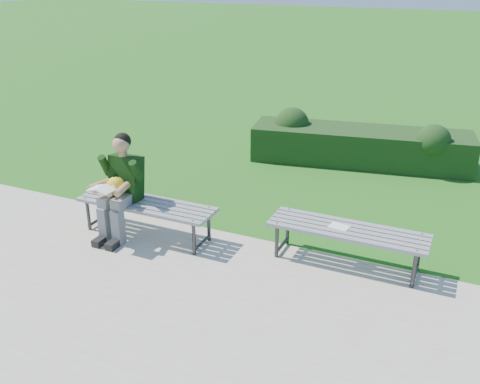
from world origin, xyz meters
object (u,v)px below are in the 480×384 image
at_px(seated_boy, 120,184).
at_px(bench_right, 347,233).
at_px(bench_left, 146,207).
at_px(paper_sheet, 339,227).
at_px(hedge, 358,144).

bearing_deg(seated_boy, bench_right, 9.00).
bearing_deg(bench_left, paper_sheet, 8.30).
height_order(bench_left, paper_sheet, bench_left).
xyz_separation_m(hedge, bench_right, (0.68, -3.52, 0.07)).
distance_m(bench_left, seated_boy, 0.43).
bearing_deg(bench_right, seated_boy, -171.00).
relative_size(bench_right, paper_sheet, 7.48).
bearing_deg(bench_right, bench_left, -172.03).
bearing_deg(seated_boy, paper_sheet, 9.33).
xyz_separation_m(bench_right, seated_boy, (-2.78, -0.44, 0.30)).
height_order(bench_left, bench_right, same).
height_order(hedge, bench_left, hedge).
bearing_deg(seated_boy, hedge, 62.09).
height_order(bench_left, seated_boy, seated_boy).
bearing_deg(paper_sheet, bench_left, -171.70).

